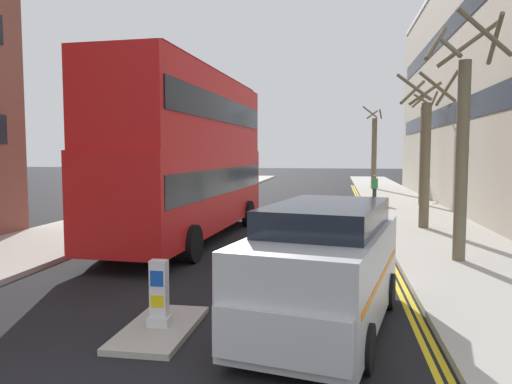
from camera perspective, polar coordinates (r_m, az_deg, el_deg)
name	(u,v)px	position (r m, az deg, el deg)	size (l,w,h in m)	color
sidewalk_right	(431,228)	(19.92, 19.81, -4.04)	(4.00, 80.00, 0.14)	#ADA89E
sidewalk_left	(114,221)	(21.72, -16.31, -3.25)	(4.00, 80.00, 0.14)	#ADA89E
kerb_line_outer	(379,238)	(17.69, 14.25, -5.20)	(0.10, 56.00, 0.01)	yellow
kerb_line_inner	(375,237)	(17.68, 13.73, -5.19)	(0.10, 56.00, 0.01)	yellow
traffic_island	(160,328)	(8.59, -11.21, -15.41)	(1.10, 2.20, 0.10)	#ADA89E
keep_left_bollard	(159,296)	(8.41, -11.27, -11.84)	(0.36, 0.28, 1.11)	silver
double_decker_bus_away	(190,151)	(16.69, -7.76, 4.76)	(3.18, 10.91, 5.64)	red
taxi_minivan	(323,267)	(8.29, 7.88, -8.74)	(2.82, 5.09, 2.12)	silver
pedestrian_far	(375,188)	(27.95, 13.72, 0.41)	(0.34, 0.22, 1.62)	#2D2D38
street_tree_near	(423,151)	(28.13, 18.94, 4.56)	(1.30, 1.28, 6.10)	#6B6047
street_tree_mid	(374,151)	(39.52, 13.66, 4.65)	(1.58, 1.64, 6.49)	#6B6047
street_tree_far	(463,141)	(13.81, 23.06, 5.57)	(2.08, 2.09, 6.31)	#6B6047
street_tree_distant	(425,154)	(19.44, 19.24, 4.25)	(2.16, 2.13, 5.82)	#6B6047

